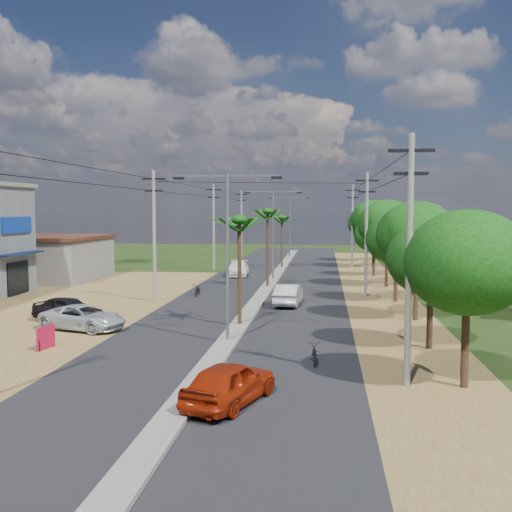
# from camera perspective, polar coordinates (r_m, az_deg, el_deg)

# --- Properties ---
(ground) EXTENTS (160.00, 160.00, 0.00)m
(ground) POSITION_cam_1_polar(r_m,az_deg,el_deg) (28.66, -2.71, -8.33)
(ground) COLOR black
(ground) RESTS_ON ground
(road) EXTENTS (12.00, 110.00, 0.04)m
(road) POSITION_cam_1_polar(r_m,az_deg,el_deg) (43.29, 0.49, -3.94)
(road) COLOR black
(road) RESTS_ON ground
(median) EXTENTS (1.00, 90.00, 0.18)m
(median) POSITION_cam_1_polar(r_m,az_deg,el_deg) (46.23, 0.88, -3.31)
(median) COLOR #605E56
(median) RESTS_ON ground
(dirt_lot_west) EXTENTS (18.00, 46.00, 0.04)m
(dirt_lot_west) POSITION_cam_1_polar(r_m,az_deg,el_deg) (41.07, -21.99, -4.73)
(dirt_lot_west) COLOR brown
(dirt_lot_west) RESTS_ON ground
(dirt_shoulder_east) EXTENTS (5.00, 90.00, 0.03)m
(dirt_shoulder_east) POSITION_cam_1_polar(r_m,az_deg,el_deg) (43.24, 11.79, -4.05)
(dirt_shoulder_east) COLOR brown
(dirt_shoulder_east) RESTS_ON ground
(low_shed) EXTENTS (10.40, 10.40, 3.95)m
(low_shed) POSITION_cam_1_polar(r_m,az_deg,el_deg) (57.72, -19.72, -0.15)
(low_shed) COLOR #605E56
(low_shed) RESTS_ON ground
(house_east_far) EXTENTS (7.60, 7.50, 4.60)m
(house_east_far) POSITION_cam_1_polar(r_m,az_deg,el_deg) (58.12, 23.01, 0.21)
(house_east_far) COLOR gray
(house_east_far) RESTS_ON ground
(tree_east_a) EXTENTS (4.40, 4.40, 6.37)m
(tree_east_a) POSITION_cam_1_polar(r_m,az_deg,el_deg) (22.23, 19.49, -0.59)
(tree_east_a) COLOR black
(tree_east_a) RESTS_ON ground
(tree_east_b) EXTENTS (4.00, 4.00, 5.83)m
(tree_east_b) POSITION_cam_1_polar(r_m,az_deg,el_deg) (28.09, 16.34, -0.28)
(tree_east_b) COLOR black
(tree_east_b) RESTS_ON ground
(tree_east_c) EXTENTS (4.60, 4.60, 6.83)m
(tree_east_c) POSITION_cam_1_polar(r_m,az_deg,el_deg) (35.01, 15.07, 1.88)
(tree_east_c) COLOR black
(tree_east_c) RESTS_ON ground
(tree_east_d) EXTENTS (4.20, 4.20, 6.13)m
(tree_east_d) POSITION_cam_1_polar(r_m,az_deg,el_deg) (41.92, 13.24, 1.60)
(tree_east_d) COLOR black
(tree_east_d) RESTS_ON ground
(tree_east_e) EXTENTS (4.80, 4.80, 7.14)m
(tree_east_e) POSITION_cam_1_polar(r_m,az_deg,el_deg) (49.86, 12.41, 2.92)
(tree_east_e) COLOR black
(tree_east_e) RESTS_ON ground
(tree_east_f) EXTENTS (3.80, 3.80, 5.52)m
(tree_east_f) POSITION_cam_1_polar(r_m,az_deg,el_deg) (57.83, 11.19, 1.94)
(tree_east_f) COLOR black
(tree_east_f) RESTS_ON ground
(tree_east_g) EXTENTS (5.00, 5.00, 7.38)m
(tree_east_g) POSITION_cam_1_polar(r_m,az_deg,el_deg) (65.81, 11.17, 3.42)
(tree_east_g) COLOR black
(tree_east_g) RESTS_ON ground
(tree_east_h) EXTENTS (4.40, 4.40, 6.52)m
(tree_east_h) POSITION_cam_1_polar(r_m,az_deg,el_deg) (73.78, 10.43, 3.07)
(tree_east_h) COLOR black
(tree_east_h) RESTS_ON ground
(palm_median_near) EXTENTS (2.00, 2.00, 6.15)m
(palm_median_near) POSITION_cam_1_polar(r_m,az_deg,el_deg) (31.92, -1.59, 3.01)
(palm_median_near) COLOR black
(palm_median_near) RESTS_ON ground
(palm_median_mid) EXTENTS (2.00, 2.00, 6.55)m
(palm_median_mid) POSITION_cam_1_polar(r_m,az_deg,el_deg) (47.80, 1.13, 3.93)
(palm_median_mid) COLOR black
(palm_median_mid) RESTS_ON ground
(palm_median_far) EXTENTS (2.00, 2.00, 5.85)m
(palm_median_far) POSITION_cam_1_polar(r_m,az_deg,el_deg) (63.76, 2.49, 3.49)
(palm_median_far) COLOR black
(palm_median_far) RESTS_ON ground
(streetlight_near) EXTENTS (5.10, 0.18, 8.00)m
(streetlight_near) POSITION_cam_1_polar(r_m,az_deg,el_deg) (28.00, -2.74, 1.26)
(streetlight_near) COLOR gray
(streetlight_near) RESTS_ON ground
(streetlight_mid) EXTENTS (5.10, 0.18, 8.00)m
(streetlight_mid) POSITION_cam_1_polar(r_m,az_deg,el_deg) (52.80, 1.64, 2.77)
(streetlight_mid) COLOR gray
(streetlight_mid) RESTS_ON ground
(streetlight_far) EXTENTS (5.10, 0.18, 8.00)m
(streetlight_far) POSITION_cam_1_polar(r_m,az_deg,el_deg) (77.73, 3.22, 3.31)
(streetlight_far) COLOR gray
(streetlight_far) RESTS_ON ground
(utility_pole_w_b) EXTENTS (1.60, 0.24, 9.00)m
(utility_pole_w_b) POSITION_cam_1_polar(r_m,az_deg,el_deg) (41.26, -9.67, 2.19)
(utility_pole_w_b) COLOR #605E56
(utility_pole_w_b) RESTS_ON ground
(utility_pole_w_c) EXTENTS (1.60, 0.24, 9.00)m
(utility_pole_w_c) POSITION_cam_1_polar(r_m,az_deg,el_deg) (62.67, -4.05, 3.00)
(utility_pole_w_c) COLOR #605E56
(utility_pole_w_c) RESTS_ON ground
(utility_pole_w_d) EXTENTS (1.60, 0.24, 9.00)m
(utility_pole_w_d) POSITION_cam_1_polar(r_m,az_deg,el_deg) (83.40, -1.40, 3.37)
(utility_pole_w_d) COLOR #605E56
(utility_pole_w_d) RESTS_ON ground
(utility_pole_e_a) EXTENTS (1.60, 0.24, 9.00)m
(utility_pole_e_a) POSITION_cam_1_polar(r_m,az_deg,el_deg) (21.85, 14.39, 0.15)
(utility_pole_e_a) COLOR #605E56
(utility_pole_e_a) RESTS_ON ground
(utility_pole_e_b) EXTENTS (1.60, 0.24, 9.00)m
(utility_pole_e_b) POSITION_cam_1_polar(r_m,az_deg,el_deg) (43.72, 10.46, 2.31)
(utility_pole_e_b) COLOR #605E56
(utility_pole_e_b) RESTS_ON ground
(utility_pole_e_c) EXTENTS (1.60, 0.24, 9.00)m
(utility_pole_e_c) POSITION_cam_1_polar(r_m,az_deg,el_deg) (65.67, 9.16, 3.02)
(utility_pole_e_c) COLOR #605E56
(utility_pole_e_c) RESTS_ON ground
(car_red_near) EXTENTS (2.99, 4.52, 1.43)m
(car_red_near) POSITION_cam_1_polar(r_m,az_deg,el_deg) (19.80, -2.53, -12.07)
(car_red_near) COLOR maroon
(car_red_near) RESTS_ON ground
(car_silver_mid) EXTENTS (1.79, 4.39, 1.41)m
(car_silver_mid) POSITION_cam_1_polar(r_m,az_deg,el_deg) (39.52, 3.10, -3.75)
(car_silver_mid) COLOR #AFB3B8
(car_silver_mid) RESTS_ON ground
(car_white_far) EXTENTS (2.20, 4.84, 1.37)m
(car_white_far) POSITION_cam_1_polar(r_m,az_deg,el_deg) (56.82, -1.74, -1.25)
(car_white_far) COLOR silver
(car_white_far) RESTS_ON ground
(car_parked_silver) EXTENTS (5.07, 3.38, 1.29)m
(car_parked_silver) POSITION_cam_1_polar(r_m,az_deg,el_deg) (32.82, -16.13, -5.72)
(car_parked_silver) COLOR #AFB3B8
(car_parked_silver) RESTS_ON ground
(car_parked_dark) EXTENTS (4.44, 2.73, 1.41)m
(car_parked_dark) POSITION_cam_1_polar(r_m,az_deg,el_deg) (35.43, -17.47, -4.90)
(car_parked_dark) COLOR black
(car_parked_dark) RESTS_ON ground
(moto_rider_east) EXTENTS (0.62, 1.58, 0.81)m
(moto_rider_east) POSITION_cam_1_polar(r_m,az_deg,el_deg) (24.87, 5.55, -9.38)
(moto_rider_east) COLOR black
(moto_rider_east) RESTS_ON ground
(moto_rider_west_a) EXTENTS (0.73, 1.82, 0.94)m
(moto_rider_west_a) POSITION_cam_1_polar(r_m,az_deg,el_deg) (43.81, -5.58, -3.27)
(moto_rider_west_a) COLOR black
(moto_rider_west_a) RESTS_ON ground
(moto_rider_west_b) EXTENTS (0.70, 1.73, 1.01)m
(moto_rider_west_b) POSITION_cam_1_polar(r_m,az_deg,el_deg) (59.08, -1.21, -1.21)
(moto_rider_west_b) COLOR black
(moto_rider_west_b) RESTS_ON ground
(roadside_sign) EXTENTS (0.30, 1.28, 1.07)m
(roadside_sign) POSITION_cam_1_polar(r_m,az_deg,el_deg) (28.95, -19.39, -7.39)
(roadside_sign) COLOR #A70F31
(roadside_sign) RESTS_ON ground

